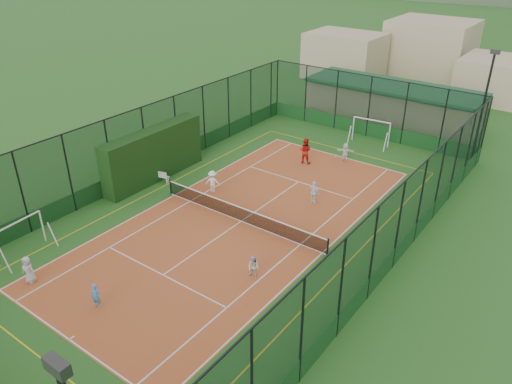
% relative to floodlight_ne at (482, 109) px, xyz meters
% --- Properties ---
extents(ground, '(300.00, 300.00, 0.00)m').
position_rel_floodlight_ne_xyz_m(ground, '(-8.60, -16.60, -4.12)').
color(ground, '#2F5F20').
rests_on(ground, ground).
extents(court_slab, '(11.17, 23.97, 0.01)m').
position_rel_floodlight_ne_xyz_m(court_slab, '(-8.60, -16.60, -4.12)').
color(court_slab, '#A25124').
rests_on(court_slab, ground).
extents(tennis_net, '(11.67, 0.12, 1.06)m').
position_rel_floodlight_ne_xyz_m(tennis_net, '(-8.60, -16.60, -3.59)').
color(tennis_net, black).
rests_on(tennis_net, ground).
extents(perimeter_fence, '(18.12, 34.12, 5.00)m').
position_rel_floodlight_ne_xyz_m(perimeter_fence, '(-8.60, -16.60, -1.62)').
color(perimeter_fence, black).
rests_on(perimeter_fence, ground).
extents(floodlight_ne, '(0.60, 0.26, 8.25)m').
position_rel_floodlight_ne_xyz_m(floodlight_ne, '(0.00, 0.00, 0.00)').
color(floodlight_ne, black).
rests_on(floodlight_ne, ground).
extents(clubhouse, '(15.20, 7.20, 3.15)m').
position_rel_floodlight_ne_xyz_m(clubhouse, '(-8.60, 5.40, -2.55)').
color(clubhouse, tan).
rests_on(clubhouse, ground).
extents(hedge_left, '(1.22, 8.12, 3.55)m').
position_rel_floodlight_ne_xyz_m(hedge_left, '(-16.90, -15.55, -2.35)').
color(hedge_left, black).
rests_on(hedge_left, ground).
extents(white_bench, '(1.55, 0.78, 0.84)m').
position_rel_floodlight_ne_xyz_m(white_bench, '(-16.40, -15.72, -3.70)').
color(white_bench, white).
rests_on(white_bench, ground).
extents(futsal_goal_near, '(3.02, 1.12, 1.91)m').
position_rel_floodlight_ne_xyz_m(futsal_goal_near, '(-16.00, -26.07, -3.17)').
color(futsal_goal_near, white).
rests_on(futsal_goal_near, ground).
extents(futsal_goal_far, '(3.14, 1.17, 1.98)m').
position_rel_floodlight_ne_xyz_m(futsal_goal_far, '(-7.64, -0.97, -3.13)').
color(futsal_goal_far, white).
rests_on(futsal_goal_far, ground).
extents(child_near_left, '(0.80, 0.62, 1.44)m').
position_rel_floodlight_ne_xyz_m(child_near_left, '(-13.46, -27.20, -3.39)').
color(child_near_left, silver).
rests_on(child_near_left, court_slab).
extents(child_near_mid, '(0.54, 0.47, 1.25)m').
position_rel_floodlight_ne_xyz_m(child_near_mid, '(-9.30, -26.44, -3.49)').
color(child_near_mid, '#4F8DDF').
rests_on(child_near_mid, court_slab).
extents(child_near_right, '(0.60, 0.47, 1.23)m').
position_rel_floodlight_ne_xyz_m(child_near_right, '(-4.84, -20.46, -3.50)').
color(child_near_right, silver).
rests_on(child_near_right, court_slab).
extents(child_far_left, '(1.13, 0.94, 1.52)m').
position_rel_floodlight_ne_xyz_m(child_far_left, '(-12.36, -14.77, -3.35)').
color(child_far_left, white).
rests_on(child_far_left, court_slab).
extents(child_far_right, '(0.96, 0.52, 1.55)m').
position_rel_floodlight_ne_xyz_m(child_far_right, '(-6.25, -12.20, -3.34)').
color(child_far_right, white).
rests_on(child_far_right, court_slab).
extents(child_far_back, '(1.36, 0.89, 1.40)m').
position_rel_floodlight_ne_xyz_m(child_far_back, '(-7.68, -5.19, -3.41)').
color(child_far_back, white).
rests_on(child_far_back, court_slab).
extents(coach, '(1.08, 0.93, 1.93)m').
position_rel_floodlight_ne_xyz_m(coach, '(-9.91, -7.27, -3.15)').
color(coach, red).
rests_on(coach, court_slab).
extents(tennis_balls, '(4.99, 1.11, 0.07)m').
position_rel_floodlight_ne_xyz_m(tennis_balls, '(-8.69, -15.26, -4.08)').
color(tennis_balls, '#CCE033').
rests_on(tennis_balls, court_slab).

